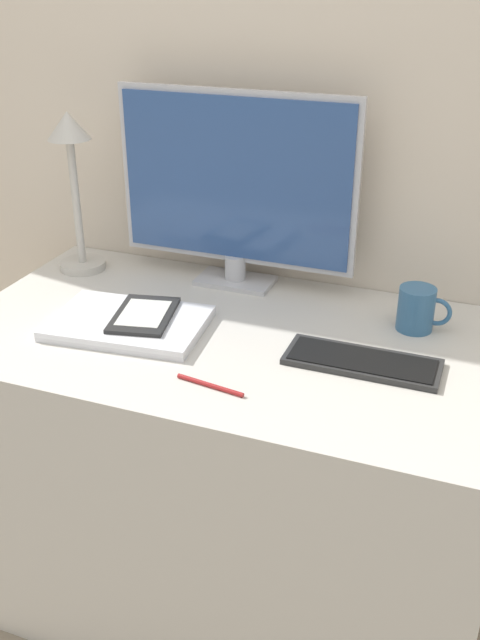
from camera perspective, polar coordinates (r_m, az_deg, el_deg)
wall_back at (r=1.74m, az=3.43°, el=17.58°), size 3.60×0.05×2.40m
desk at (r=1.76m, az=-1.03°, el=-11.92°), size 1.20×0.68×0.75m
monitor at (r=1.71m, az=-0.37°, el=10.62°), size 0.59×0.11×0.47m
keyboard at (r=1.45m, az=9.75°, el=-3.29°), size 0.31×0.12×0.01m
laptop at (r=1.59m, az=-8.90°, el=-0.25°), size 0.35×0.26×0.02m
ereader at (r=1.58m, az=-7.71°, el=0.42°), size 0.16×0.21×0.01m
desk_lamp at (r=1.84m, az=-13.23°, el=11.55°), size 0.12×0.12×0.40m
coffee_mug at (r=1.60m, az=14.00°, el=0.86°), size 0.12×0.08×0.10m
pen at (r=1.36m, az=-2.41°, el=-5.24°), size 0.14×0.03×0.01m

